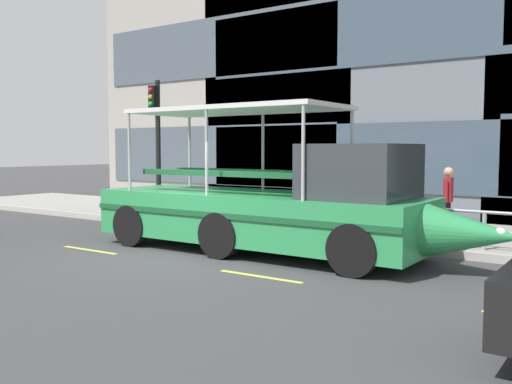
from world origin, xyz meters
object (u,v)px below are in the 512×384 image
object	(u,v)px
traffic_light_pole	(157,134)
duck_tour_boat	(278,207)
leaned_bicycle	(157,205)
pedestrian_near_bow	(448,195)
pedestrian_mid_left	(342,194)

from	to	relation	value
traffic_light_pole	duck_tour_boat	distance (m)	7.09
traffic_light_pole	leaned_bicycle	size ratio (longest dim) A/B	2.50
pedestrian_near_bow	leaned_bicycle	bearing A→B (deg)	-171.75
duck_tour_boat	traffic_light_pole	bearing A→B (deg)	157.25
leaned_bicycle	pedestrian_mid_left	xyz separation A→B (m)	(6.22, 0.50, 0.61)
leaned_bicycle	duck_tour_boat	bearing A→B (deg)	-21.16
pedestrian_near_bow	pedestrian_mid_left	bearing A→B (deg)	-163.06
pedestrian_mid_left	pedestrian_near_bow	bearing A→B (deg)	16.94
pedestrian_near_bow	traffic_light_pole	bearing A→B (deg)	-173.96
pedestrian_near_bow	pedestrian_mid_left	distance (m)	2.65
leaned_bicycle	pedestrian_near_bow	distance (m)	8.86
pedestrian_near_bow	pedestrian_mid_left	size ratio (longest dim) A/B	1.05
traffic_light_pole	pedestrian_near_bow	xyz separation A→B (m)	(9.03, 0.96, -1.60)
duck_tour_boat	pedestrian_mid_left	size ratio (longest dim) A/B	5.93
traffic_light_pole	pedestrian_mid_left	xyz separation A→B (m)	(6.49, 0.19, -1.65)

